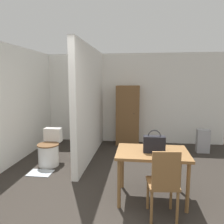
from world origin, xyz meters
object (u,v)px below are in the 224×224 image
Objects in this scene: wooden_chair at (164,182)px; space_heater at (203,141)px; dining_table at (152,157)px; handbag at (154,144)px; toilet at (49,151)px; wooden_cabinet at (128,115)px.

space_heater is (1.25, 2.79, -0.22)m from wooden_chair.
handbag is at bearing -63.59° from dining_table.
dining_table is at bearing 98.08° from wooden_chair.
handbag is at bearing -119.79° from space_heater.
wooden_chair is (0.12, -0.48, -0.14)m from dining_table.
wooden_chair is at bearing -35.93° from toilet.
toilet reaches higher than space_heater.
handbag is 0.57× the size of space_heater.
handbag is at bearing 96.85° from wooden_chair.
dining_table is at bearing -120.58° from space_heater.
dining_table is 1.42× the size of toilet.
toilet is at bearing -132.57° from wooden_cabinet.
wooden_cabinet is 2.82× the size of space_heater.
wooden_chair reaches higher than space_heater.
toilet is 1.28× the size of space_heater.
dining_table is 2.71m from space_heater.
wooden_cabinet is 2.01m from space_heater.
wooden_chair is 0.58× the size of wooden_cabinet.
space_heater is at bearing -14.40° from wooden_cabinet.
toilet is (-2.06, 1.10, -0.35)m from dining_table.
toilet is at bearing 151.22° from handbag.
dining_table reaches higher than toilet.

